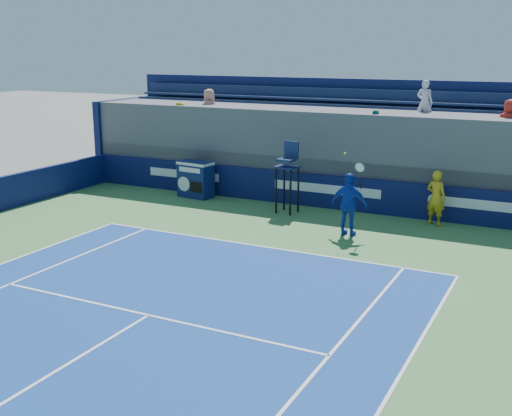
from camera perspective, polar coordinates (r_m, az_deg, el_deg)
The scene contains 6 objects.
ball_person at distance 21.35m, azimuth 15.71°, elevation 0.88°, with size 0.66×0.43×1.80m, color gold.
back_hoarding at distance 23.00m, azimuth 6.33°, elevation 1.45°, with size 20.40×0.21×1.20m.
match_clock at distance 24.62m, azimuth -5.39°, elevation 2.65°, with size 1.40×0.87×1.40m.
umpire_chair at distance 22.04m, azimuth 2.86°, elevation 3.43°, with size 0.76×0.76×2.48m.
tennis_player at distance 19.56m, azimuth 8.28°, elevation 0.29°, with size 1.15×0.50×2.57m.
stadium_seating at distance 24.67m, azimuth 8.08°, elevation 5.18°, with size 21.00×4.05×4.48m.
Camera 1 is at (7.83, -3.95, 5.58)m, focal length 45.00 mm.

